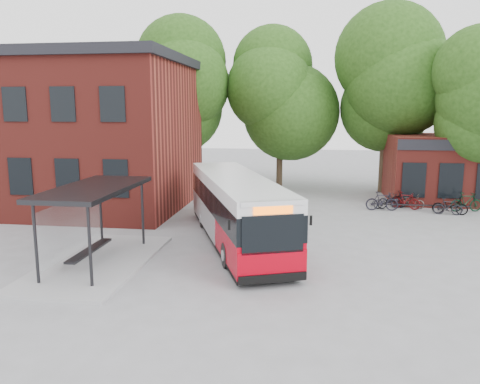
# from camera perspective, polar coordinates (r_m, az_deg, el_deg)

# --- Properties ---
(ground) EXTENTS (100.00, 100.00, 0.00)m
(ground) POSITION_cam_1_polar(r_m,az_deg,el_deg) (17.62, -1.96, -8.38)
(ground) COLOR gray
(station_building) EXTENTS (18.40, 10.40, 8.50)m
(station_building) POSITION_cam_1_polar(r_m,az_deg,el_deg) (30.08, -24.04, 6.68)
(station_building) COLOR maroon
(station_building) RESTS_ON ground
(bus_shelter) EXTENTS (3.60, 7.00, 2.90)m
(bus_shelter) POSITION_cam_1_polar(r_m,az_deg,el_deg) (17.65, -17.15, -3.90)
(bus_shelter) COLOR black
(bus_shelter) RESTS_ON ground
(bike_rail) EXTENTS (5.20, 0.10, 0.38)m
(bike_rail) POSITION_cam_1_polar(r_m,az_deg,el_deg) (27.71, 21.21, -1.83)
(bike_rail) COLOR black
(bike_rail) RESTS_ON ground
(tree_0) EXTENTS (7.92, 7.92, 11.00)m
(tree_0) POSITION_cam_1_polar(r_m,az_deg,el_deg) (33.66, -7.34, 9.86)
(tree_0) COLOR #1E4111
(tree_0) RESTS_ON ground
(tree_1) EXTENTS (7.92, 7.92, 10.40)m
(tree_1) POSITION_cam_1_polar(r_m,az_deg,el_deg) (33.50, 4.92, 9.39)
(tree_1) COLOR #1E4111
(tree_1) RESTS_ON ground
(tree_2) EXTENTS (7.92, 7.92, 11.00)m
(tree_2) POSITION_cam_1_polar(r_m,az_deg,el_deg) (32.83, 17.28, 9.49)
(tree_2) COLOR #1E4111
(tree_2) RESTS_ON ground
(city_bus) EXTENTS (6.13, 11.15, 2.80)m
(city_bus) POSITION_cam_1_polar(r_m,az_deg,el_deg) (19.72, -0.50, -2.15)
(city_bus) COLOR #B30010
(city_bus) RESTS_ON ground
(bicycle_0) EXTENTS (1.72, 1.03, 0.85)m
(bicycle_0) POSITION_cam_1_polar(r_m,az_deg,el_deg) (27.81, 17.47, -1.07)
(bicycle_0) COLOR black
(bicycle_0) RESTS_ON ground
(bicycle_1) EXTENTS (1.79, 0.53, 1.07)m
(bicycle_1) POSITION_cam_1_polar(r_m,az_deg,el_deg) (27.13, 16.94, -1.08)
(bicycle_1) COLOR black
(bicycle_1) RESTS_ON ground
(bicycle_2) EXTENTS (1.97, 1.32, 0.98)m
(bicycle_2) POSITION_cam_1_polar(r_m,az_deg,el_deg) (27.93, 18.06, -0.92)
(bicycle_2) COLOR black
(bicycle_2) RESTS_ON ground
(bicycle_3) EXTENTS (1.68, 1.05, 0.98)m
(bicycle_3) POSITION_cam_1_polar(r_m,az_deg,el_deg) (28.00, 19.52, -0.98)
(bicycle_3) COLOR #530B0D
(bicycle_3) RESTS_ON ground
(bicycle_4) EXTENTS (1.68, 1.08, 0.83)m
(bicycle_4) POSITION_cam_1_polar(r_m,az_deg,el_deg) (28.32, 19.99, -1.04)
(bicycle_4) COLOR #473F39
(bicycle_4) RESTS_ON ground
(bicycle_5) EXTENTS (1.52, 0.65, 0.88)m
(bicycle_5) POSITION_cam_1_polar(r_m,az_deg,el_deg) (27.31, 24.01, -1.65)
(bicycle_5) COLOR black
(bicycle_5) RESTS_ON ground
(bicycle_6) EXTENTS (1.88, 0.96, 0.94)m
(bicycle_6) POSITION_cam_1_polar(r_m,az_deg,el_deg) (27.48, 24.23, -1.54)
(bicycle_6) COLOR black
(bicycle_6) RESTS_ON ground
(bicycle_7) EXTENTS (1.86, 0.85, 1.08)m
(bicycle_7) POSITION_cam_1_polar(r_m,az_deg,el_deg) (28.53, 25.86, -1.12)
(bicycle_7) COLOR black
(bicycle_7) RESTS_ON ground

